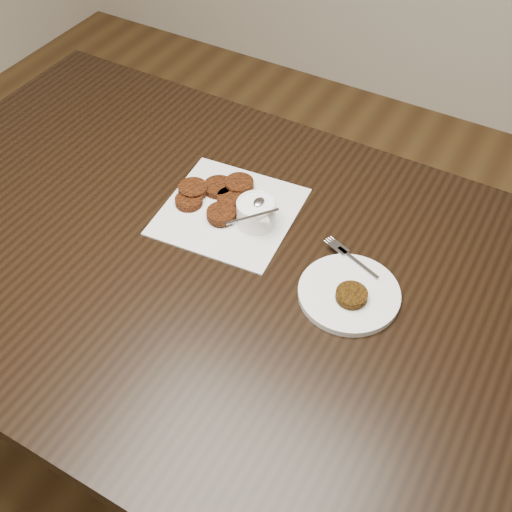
{
  "coord_description": "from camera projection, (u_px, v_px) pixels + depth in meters",
  "views": [
    {
      "loc": [
        0.49,
        -0.55,
        1.68
      ],
      "look_at": [
        0.09,
        0.16,
        0.8
      ],
      "focal_mm": 43.97,
      "sensor_mm": 36.0,
      "label": 1
    }
  ],
  "objects": [
    {
      "name": "sauce_ramekin",
      "position": [
        256.0,
        202.0,
        1.28
      ],
      "size": [
        0.14,
        0.14,
        0.12
      ],
      "primitive_type": null,
      "rotation": [
        0.0,
        0.0,
        -0.32
      ],
      "color": "white",
      "rests_on": "napkin"
    },
    {
      "name": "napkin",
      "position": [
        229.0,
        211.0,
        1.35
      ],
      "size": [
        0.3,
        0.3,
        0.0
      ],
      "primitive_type": "cube",
      "rotation": [
        0.0,
        0.0,
        0.1
      ],
      "color": "white",
      "rests_on": "table"
    },
    {
      "name": "floor",
      "position": [
        200.0,
        478.0,
        1.72
      ],
      "size": [
        4.0,
        4.0,
        0.0
      ],
      "primitive_type": "plane",
      "color": "brown",
      "rests_on": "ground"
    },
    {
      "name": "table",
      "position": [
        215.0,
        357.0,
        1.55
      ],
      "size": [
        1.53,
        0.98,
        0.75
      ],
      "primitive_type": "cube",
      "color": "black",
      "rests_on": "floor"
    },
    {
      "name": "plate_with_patty",
      "position": [
        349.0,
        291.0,
        1.18
      ],
      "size": [
        0.25,
        0.25,
        0.03
      ],
      "primitive_type": null,
      "rotation": [
        0.0,
        0.0,
        -0.36
      ],
      "color": "white",
      "rests_on": "table"
    },
    {
      "name": "patty_cluster",
      "position": [
        215.0,
        194.0,
        1.37
      ],
      "size": [
        0.28,
        0.28,
        0.02
      ],
      "primitive_type": null,
      "rotation": [
        0.0,
        0.0,
        -0.36
      ],
      "color": "#62260D",
      "rests_on": "napkin"
    }
  ]
}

